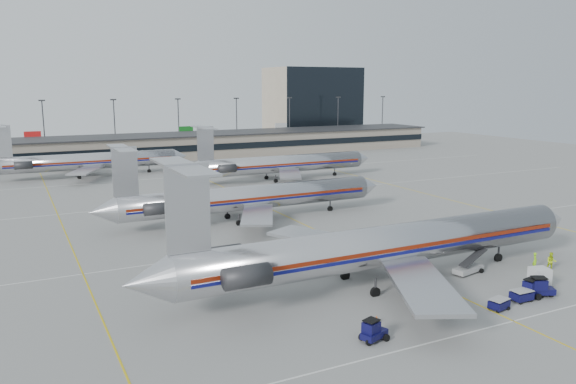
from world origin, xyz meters
TOP-DOWN VIEW (x-y plane):
  - ground at (0.00, 0.00)m, footprint 260.00×260.00m
  - apron_markings at (0.00, 10.00)m, footprint 160.00×0.15m
  - terminal at (0.00, 97.97)m, footprint 162.00×17.00m
  - light_mast_row at (0.00, 112.00)m, footprint 163.60×0.40m
  - distant_building at (62.00, 128.00)m, footprint 30.00×20.00m
  - jet_foreground at (-4.74, -5.81)m, footprint 49.88×29.37m
  - jet_second_row at (-6.36, 24.01)m, footprint 43.73×25.75m
  - jet_third_row at (12.99, 53.01)m, footprint 41.90×25.77m
  - jet_back_row at (-21.31, 75.09)m, footprint 41.61×25.59m
  - tug_left at (-12.42, -15.85)m, footprint 2.39×1.71m
  - tug_center at (5.63, -14.90)m, footprint 2.31×1.45m
  - tug_right at (6.34, -15.20)m, footprint 2.64×2.09m
  - cart_inner at (0.80, -15.68)m, footprint 1.91×1.50m
  - cart_outer at (4.06, -15.20)m, footprint 1.85×1.29m
  - uld_container at (8.05, -13.74)m, footprint 2.28×2.04m
  - belt_loader at (5.36, -7.43)m, footprint 4.43×2.05m
  - ramp_worker_near at (12.50, -9.52)m, footprint 0.73×0.79m
  - ramp_worker_far at (13.60, -10.60)m, footprint 1.20×1.20m
  - cone_left at (-10.25, -13.31)m, footprint 0.51×0.51m

SIDE VIEW (x-z plane):
  - ground at x=0.00m, z-range 0.00..0.00m
  - apron_markings at x=0.00m, z-range 0.00..0.02m
  - cone_left at x=-10.25m, z-range 0.00..0.66m
  - cart_inner at x=0.80m, z-range 0.03..1.00m
  - cart_outer at x=4.06m, z-range 0.03..1.06m
  - belt_loader at x=5.36m, z-range -0.53..1.75m
  - tug_center at x=5.63m, z-range -0.08..1.67m
  - tug_left at x=-12.42m, z-range -0.08..1.68m
  - tug_right at x=6.34m, z-range -0.08..1.83m
  - ramp_worker_near at x=12.50m, z-range 0.00..1.80m
  - ramp_worker_far at x=13.60m, z-range 0.00..1.96m
  - uld_container at x=8.05m, z-range 0.01..2.06m
  - terminal at x=0.00m, z-range 0.03..6.28m
  - jet_back_row at x=-21.31m, z-range -2.39..8.99m
  - jet_second_row at x=-6.36m, z-range -2.40..9.05m
  - jet_third_row at x=12.99m, z-range -2.40..9.06m
  - jet_foreground at x=-4.74m, z-range -2.74..10.32m
  - light_mast_row at x=0.00m, z-range 0.94..16.22m
  - distant_building at x=62.00m, z-range 0.00..25.00m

